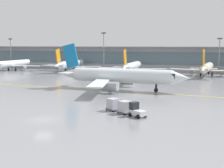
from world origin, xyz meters
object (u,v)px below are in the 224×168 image
(gate_airplane_2, at_px, (132,66))
(taxiing_regional_jet, at_px, (120,76))
(cargo_dolly_lead, at_px, (125,107))
(gate_airplane_0, at_px, (14,64))
(apron_light_mast_1, at_px, (104,50))
(gate_airplane_3, at_px, (207,68))
(apron_light_mast_2, at_px, (219,54))
(gate_airplane_1, at_px, (71,64))
(baggage_tug, at_px, (137,111))
(cargo_dolly_trailing, at_px, (113,104))
(apron_light_mast_0, at_px, (11,52))

(gate_airplane_2, distance_m, taxiing_regional_jet, 39.42)
(cargo_dolly_lead, bearing_deg, gate_airplane_0, 168.74)
(cargo_dolly_lead, height_order, apron_light_mast_1, apron_light_mast_1)
(gate_airplane_3, height_order, apron_light_mast_2, apron_light_mast_2)
(gate_airplane_1, xyz_separation_m, baggage_tug, (44.25, -67.43, -1.81))
(apron_light_mast_2, bearing_deg, gate_airplane_3, -108.11)
(baggage_tug, distance_m, cargo_dolly_trailing, 5.42)
(gate_airplane_3, bearing_deg, gate_airplane_2, 97.57)
(apron_light_mast_1, bearing_deg, gate_airplane_3, -13.22)
(gate_airplane_1, distance_m, apron_light_mast_0, 35.06)
(taxiing_regional_jet, distance_m, apron_light_mast_2, 56.25)
(cargo_dolly_lead, bearing_deg, taxiing_regional_jet, 141.40)
(taxiing_regional_jet, bearing_deg, gate_airplane_2, 104.27)
(gate_airplane_2, distance_m, gate_airplane_3, 25.51)
(cargo_dolly_trailing, bearing_deg, apron_light_mast_0, 167.56)
(gate_airplane_3, relative_size, apron_light_mast_0, 2.06)
(taxiing_regional_jet, bearing_deg, apron_light_mast_0, 146.36)
(gate_airplane_0, xyz_separation_m, baggage_tug, (68.60, -64.01, -1.73))
(gate_airplane_0, bearing_deg, apron_light_mast_0, 41.62)
(cargo_dolly_trailing, relative_size, apron_light_mast_2, 0.20)
(gate_airplane_0, relative_size, taxiing_regional_jet, 0.81)
(gate_airplane_1, xyz_separation_m, apron_light_mast_2, (55.35, 9.15, 4.39))
(baggage_tug, bearing_deg, cargo_dolly_trailing, 180.00)
(cargo_dolly_lead, height_order, apron_light_mast_2, apron_light_mast_2)
(gate_airplane_2, height_order, taxiing_regional_jet, taxiing_regional_jet)
(taxiing_regional_jet, relative_size, cargo_dolly_trailing, 12.35)
(gate_airplane_2, xyz_separation_m, gate_airplane_3, (25.45, 1.74, 0.00))
(cargo_dolly_lead, xyz_separation_m, apron_light_mast_2, (13.30, 75.21, 6.04))
(apron_light_mast_0, height_order, apron_light_mast_2, apron_light_mast_0)
(cargo_dolly_lead, bearing_deg, baggage_tug, -0.00)
(apron_light_mast_2, bearing_deg, cargo_dolly_trailing, -102.02)
(taxiing_regional_jet, height_order, apron_light_mast_1, apron_light_mast_1)
(taxiing_regional_jet, height_order, apron_light_mast_2, apron_light_mast_2)
(cargo_dolly_trailing, height_order, apron_light_mast_0, apron_light_mast_0)
(gate_airplane_1, height_order, cargo_dolly_lead, gate_airplane_1)
(baggage_tug, bearing_deg, apron_light_mast_2, 113.82)
(gate_airplane_2, height_order, apron_light_mast_1, apron_light_mast_1)
(taxiing_regional_jet, distance_m, apron_light_mast_0, 84.54)
(gate_airplane_1, bearing_deg, cargo_dolly_lead, -149.27)
(gate_airplane_0, height_order, gate_airplane_1, gate_airplane_1)
(gate_airplane_1, distance_m, gate_airplane_3, 51.66)
(cargo_dolly_lead, relative_size, apron_light_mast_0, 0.20)
(gate_airplane_1, bearing_deg, taxiing_regional_jet, -143.33)
(gate_airplane_1, relative_size, apron_light_mast_2, 2.12)
(gate_airplane_0, bearing_deg, gate_airplane_2, -89.62)
(gate_airplane_3, relative_size, baggage_tug, 9.24)
(apron_light_mast_2, bearing_deg, gate_airplane_0, -171.04)
(baggage_tug, distance_m, apron_light_mast_2, 77.63)
(baggage_tug, relative_size, apron_light_mast_2, 0.23)
(taxiing_regional_jet, xyz_separation_m, apron_light_mast_2, (21.50, 51.83, 3.87))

